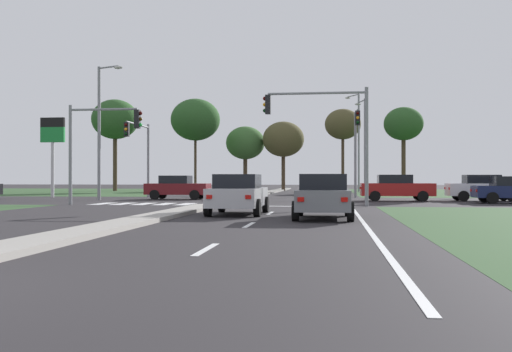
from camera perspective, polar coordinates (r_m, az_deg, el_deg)
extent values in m
plane|color=#282628|center=(36.34, -2.06, -2.40)|extent=(200.00, 200.00, 0.00)
cube|color=#2D4C28|center=(68.02, -20.24, -1.40)|extent=(35.00, 35.00, 0.01)
cube|color=gray|center=(17.88, -11.95, -4.37)|extent=(1.20, 22.00, 0.14)
cube|color=gray|center=(61.14, 1.72, -1.48)|extent=(1.20, 36.00, 0.14)
cube|color=silver|center=(11.33, -4.86, -7.07)|extent=(0.14, 2.00, 0.01)
cube|color=silver|center=(17.22, -0.66, -4.75)|extent=(0.14, 2.00, 0.01)
cube|color=silver|center=(23.16, 1.38, -3.60)|extent=(0.14, 2.00, 0.01)
cube|color=silver|center=(17.92, 10.42, -4.57)|extent=(0.14, 24.00, 0.01)
cube|color=silver|center=(28.95, 3.15, -2.94)|extent=(6.40, 0.50, 0.01)
cube|color=silver|center=(33.03, -14.58, -2.60)|extent=(0.70, 2.80, 0.01)
cube|color=silver|center=(32.62, -12.70, -2.63)|extent=(0.70, 2.80, 0.01)
cube|color=silver|center=(32.25, -10.78, -2.66)|extent=(0.70, 2.80, 0.01)
cube|color=silver|center=(31.91, -8.81, -2.69)|extent=(0.70, 2.80, 0.01)
cube|color=silver|center=(31.61, -6.81, -2.71)|extent=(0.70, 2.80, 0.01)
cube|color=silver|center=(31.35, -4.77, -2.73)|extent=(0.70, 2.80, 0.01)
cube|color=silver|center=(31.13, -2.69, -2.75)|extent=(0.70, 2.80, 0.01)
cube|color=silver|center=(30.96, -0.59, -2.76)|extent=(0.70, 2.80, 0.01)
cube|color=#B7B7BC|center=(22.38, -1.72, -2.04)|extent=(1.78, 4.28, 0.68)
cube|color=black|center=(22.22, -1.78, -0.51)|extent=(1.57, 1.97, 0.52)
cube|color=red|center=(20.37, -4.55, -2.02)|extent=(0.20, 0.04, 0.14)
cube|color=red|center=(20.14, -0.77, -2.04)|extent=(0.20, 0.04, 0.14)
cylinder|color=black|center=(23.89, -3.32, -2.74)|extent=(0.22, 0.64, 0.64)
cylinder|color=black|center=(23.63, 0.94, -2.77)|extent=(0.22, 0.64, 0.64)
cylinder|color=black|center=(21.21, -4.68, -3.05)|extent=(0.22, 0.64, 0.64)
cylinder|color=black|center=(20.91, 0.12, -3.09)|extent=(0.22, 0.64, 0.64)
cube|color=maroon|center=(39.20, -7.55, -1.25)|extent=(4.13, 1.76, 0.72)
cube|color=black|center=(39.24, -7.76, -0.34)|extent=(1.90, 1.55, 0.52)
cube|color=red|center=(40.42, -10.16, -1.12)|extent=(0.04, 0.20, 0.14)
cube|color=red|center=(39.15, -10.75, -1.14)|extent=(0.04, 0.20, 0.14)
cylinder|color=black|center=(39.75, -5.38, -1.76)|extent=(0.64, 0.22, 0.64)
cylinder|color=black|center=(38.04, -5.96, -1.83)|extent=(0.64, 0.22, 0.64)
cylinder|color=black|center=(40.41, -9.04, -1.73)|extent=(0.64, 0.22, 0.64)
cylinder|color=black|center=(38.72, -9.77, -1.80)|extent=(0.64, 0.22, 0.64)
cube|color=slate|center=(20.19, 6.53, -2.24)|extent=(1.73, 4.37, 0.67)
cube|color=black|center=(20.03, 6.52, -0.56)|extent=(1.52, 2.01, 0.52)
cube|color=red|center=(18.00, 4.35, -2.27)|extent=(0.20, 0.04, 0.14)
cube|color=red|center=(17.99, 8.54, -2.27)|extent=(0.20, 0.04, 0.14)
cylinder|color=black|center=(21.63, 4.28, -3.00)|extent=(0.22, 0.64, 0.64)
cylinder|color=black|center=(21.61, 8.87, -3.00)|extent=(0.22, 0.64, 0.64)
cylinder|color=black|center=(18.84, 3.84, -3.40)|extent=(0.22, 0.64, 0.64)
cylinder|color=black|center=(18.82, 9.12, -3.40)|extent=(0.22, 0.64, 0.64)
cube|color=#A31919|center=(36.94, 13.47, -1.28)|extent=(4.35, 1.84, 0.76)
cube|color=black|center=(36.91, 13.24, -0.28)|extent=(2.00, 1.62, 0.52)
cube|color=red|center=(37.46, 10.02, -1.15)|extent=(0.04, 0.20, 0.14)
cube|color=red|center=(36.06, 10.13, -1.18)|extent=(0.04, 0.20, 0.14)
cylinder|color=black|center=(38.03, 15.41, -1.82)|extent=(0.64, 0.22, 0.64)
cylinder|color=black|center=(36.21, 15.82, -1.89)|extent=(0.64, 0.22, 0.64)
cylinder|color=black|center=(37.74, 11.22, -1.83)|extent=(0.64, 0.22, 0.64)
cylinder|color=black|center=(35.90, 11.42, -1.91)|extent=(0.64, 0.22, 0.64)
cube|color=black|center=(35.32, 23.41, -0.45)|extent=(1.95, 1.52, 0.52)
cube|color=red|center=(35.46, 20.03, -1.30)|extent=(0.04, 0.20, 0.14)
cube|color=red|center=(34.19, 20.51, -1.33)|extent=(0.04, 0.20, 0.14)
cylinder|color=black|center=(35.86, 21.17, -1.90)|extent=(0.64, 0.22, 0.64)
cylinder|color=black|center=(34.19, 21.87, -1.98)|extent=(0.64, 0.22, 0.64)
cube|color=silver|center=(38.42, 21.15, -1.23)|extent=(4.32, 1.76, 0.75)
cube|color=black|center=(38.38, 20.93, -0.28)|extent=(1.99, 1.55, 0.52)
cube|color=red|center=(38.61, 17.77, -1.12)|extent=(0.04, 0.20, 0.14)
cube|color=red|center=(37.29, 18.14, -1.15)|extent=(0.04, 0.20, 0.14)
cylinder|color=black|center=(39.63, 22.78, -1.74)|extent=(0.64, 0.22, 0.64)
cylinder|color=black|center=(37.94, 23.50, -1.81)|extent=(0.64, 0.22, 0.64)
cylinder|color=black|center=(38.98, 18.86, -1.77)|extent=(0.64, 0.22, 0.64)
cylinder|color=black|center=(37.26, 19.41, -1.84)|extent=(0.64, 0.22, 0.64)
cylinder|color=gray|center=(44.54, -10.37, 1.47)|extent=(0.18, 0.18, 5.41)
cylinder|color=gray|center=(42.48, -11.32, 4.88)|extent=(0.12, 4.67, 0.12)
cube|color=black|center=(40.23, -12.38, 4.42)|extent=(0.32, 0.26, 0.95)
sphere|color=#360503|center=(40.11, -12.46, 4.86)|extent=(0.20, 0.20, 0.20)
sphere|color=orange|center=(40.08, -12.46, 4.43)|extent=(0.20, 0.20, 0.20)
sphere|color=black|center=(40.06, -12.46, 4.01)|extent=(0.20, 0.20, 0.20)
cylinder|color=gray|center=(29.34, 10.63, 2.79)|extent=(0.18, 0.18, 5.83)
cylinder|color=gray|center=(29.56, 5.89, 7.96)|extent=(4.85, 0.12, 0.12)
cube|color=black|center=(29.64, 1.17, 6.91)|extent=(0.26, 0.32, 0.95)
sphere|color=#360503|center=(29.70, 0.86, 7.48)|extent=(0.20, 0.20, 0.20)
sphere|color=orange|center=(29.66, 0.86, 6.91)|extent=(0.20, 0.20, 0.20)
sphere|color=black|center=(29.62, 0.86, 6.33)|extent=(0.20, 0.20, 0.20)
cylinder|color=gray|center=(42.51, 9.57, 2.01)|extent=(0.18, 0.18, 6.08)
cylinder|color=gray|center=(40.93, 9.67, 6.02)|extent=(0.12, 3.60, 0.12)
cube|color=black|center=(39.08, 9.79, 5.54)|extent=(0.32, 0.26, 0.95)
sphere|color=#360503|center=(38.95, 9.80, 6.00)|extent=(0.20, 0.20, 0.20)
sphere|color=orange|center=(38.92, 9.80, 5.57)|extent=(0.20, 0.20, 0.20)
sphere|color=black|center=(38.89, 9.80, 5.13)|extent=(0.20, 0.20, 0.20)
cylinder|color=gray|center=(32.21, -17.48, 1.96)|extent=(0.18, 0.18, 5.19)
cylinder|color=gray|center=(31.68, -14.50, 6.25)|extent=(3.60, 0.12, 0.12)
cube|color=black|center=(31.01, -11.39, 5.41)|extent=(0.26, 0.32, 0.95)
sphere|color=#360503|center=(30.99, -11.11, 5.97)|extent=(0.20, 0.20, 0.20)
sphere|color=#3A2405|center=(30.96, -11.11, 5.42)|extent=(0.20, 0.20, 0.20)
sphere|color=green|center=(30.93, -11.11, 4.87)|extent=(0.20, 0.20, 0.20)
cylinder|color=gray|center=(38.97, -14.91, 4.00)|extent=(0.20, 0.20, 8.50)
cylinder|color=gray|center=(38.94, -14.04, 10.17)|extent=(1.53, 0.71, 0.10)
ellipsoid|color=#B2B2A8|center=(38.38, -13.16, 10.17)|extent=(0.56, 0.28, 0.20)
cylinder|color=gray|center=(51.54, 10.49, 2.82)|extent=(0.20, 0.20, 8.25)
cylinder|color=gray|center=(52.96, 10.14, 7.11)|extent=(0.61, 2.18, 0.10)
ellipsoid|color=#B2B2A8|center=(54.01, 9.80, 6.86)|extent=(0.56, 0.28, 0.20)
cylinder|color=gray|center=(63.04, 9.89, 3.21)|extent=(0.20, 0.20, 10.37)
cylinder|color=gray|center=(64.51, 9.36, 7.67)|extent=(1.18, 2.02, 0.10)
ellipsoid|color=#B2B2A8|center=(65.46, 8.85, 7.46)|extent=(0.56, 0.28, 0.20)
cylinder|color=silver|center=(45.50, -19.05, 0.57)|extent=(0.24, 0.24, 4.02)
cube|color=#197F33|center=(45.60, -19.04, 3.79)|extent=(1.80, 0.24, 1.10)
cube|color=black|center=(45.68, -19.04, 4.91)|extent=(1.80, 0.24, 0.70)
cylinder|color=#423323|center=(67.71, -13.46, 1.37)|extent=(0.46, 0.46, 6.58)
ellipsoid|color=#285123|center=(68.01, -13.45, 5.35)|extent=(5.20, 5.20, 4.42)
cylinder|color=#423323|center=(66.18, -5.87, 1.35)|extent=(0.29, 0.29, 6.45)
ellipsoid|color=#285123|center=(66.48, -5.87, 5.43)|extent=(5.50, 5.50, 4.67)
cylinder|color=#423323|center=(68.85, -1.04, 0.39)|extent=(0.48, 0.48, 4.32)
ellipsoid|color=#38602D|center=(68.98, -1.04, 3.22)|extent=(4.52, 4.52, 3.84)
cylinder|color=#423323|center=(67.18, 2.66, 0.52)|extent=(0.42, 0.42, 4.58)
ellipsoid|color=#4C4728|center=(67.33, 2.66, 3.58)|extent=(4.72, 4.72, 4.01)
cylinder|color=#423323|center=(65.22, 8.38, 1.29)|extent=(0.32, 0.32, 6.26)
ellipsoid|color=#4C4728|center=(65.47, 8.38, 4.97)|extent=(3.94, 3.94, 3.34)
cylinder|color=#423323|center=(65.61, 14.06, 1.23)|extent=(0.45, 0.45, 6.15)
ellipsoid|color=#285123|center=(65.86, 14.06, 4.92)|extent=(4.23, 4.23, 3.59)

